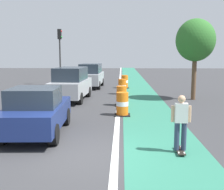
{
  "coord_description": "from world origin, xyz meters",
  "views": [
    {
      "loc": [
        1.08,
        -7.61,
        2.84
      ],
      "look_at": [
        0.66,
        4.25,
        1.1
      ],
      "focal_mm": 44.71,
      "sensor_mm": 36.0,
      "label": 1
    }
  ],
  "objects": [
    {
      "name": "street_tree_sidewalk",
      "position": [
        5.6,
        9.97,
        3.67
      ],
      "size": [
        2.4,
        2.4,
        5.0
      ],
      "color": "brown",
      "rests_on": "ground"
    },
    {
      "name": "traffic_barrel_mid",
      "position": [
        1.07,
        7.73,
        0.53
      ],
      "size": [
        0.73,
        0.73,
        1.09
      ],
      "color": "orange",
      "rests_on": "ground"
    },
    {
      "name": "parked_sedan_nearest",
      "position": [
        -1.94,
        1.97,
        0.83
      ],
      "size": [
        2.07,
        4.18,
        1.7
      ],
      "color": "navy",
      "rests_on": "ground"
    },
    {
      "name": "traffic_barrel_far",
      "position": [
        1.33,
        15.88,
        0.53
      ],
      "size": [
        0.73,
        0.73,
        1.09
      ],
      "color": "orange",
      "rests_on": "ground"
    },
    {
      "name": "parked_suv_third",
      "position": [
        -1.59,
        16.27,
        1.04
      ],
      "size": [
        2.02,
        4.65,
        2.04
      ],
      "color": "#9EA0A5",
      "rests_on": "ground"
    },
    {
      "name": "traffic_barrel_front",
      "position": [
        1.11,
        5.19,
        0.53
      ],
      "size": [
        0.73,
        0.73,
        1.09
      ],
      "color": "orange",
      "rests_on": "ground"
    },
    {
      "name": "traffic_barrel_back",
      "position": [
        1.11,
        12.18,
        0.53
      ],
      "size": [
        0.73,
        0.73,
        1.09
      ],
      "color": "orange",
      "rests_on": "ground"
    },
    {
      "name": "pedestrian_crossing",
      "position": [
        -4.93,
        17.22,
        0.86
      ],
      "size": [
        0.34,
        0.2,
        1.61
      ],
      "color": "#33333D",
      "rests_on": "ground"
    },
    {
      "name": "traffic_light_corner",
      "position": [
        -4.59,
        18.05,
        3.5
      ],
      "size": [
        0.41,
        0.32,
        5.1
      ],
      "color": "#2D2D2D",
      "rests_on": "ground"
    },
    {
      "name": "ground_plane",
      "position": [
        0.0,
        0.0,
        0.0
      ],
      "size": [
        100.0,
        100.0,
        0.0
      ],
      "primitive_type": "plane",
      "color": "#38383A"
    },
    {
      "name": "skateboarder_on_lane",
      "position": [
        2.78,
        0.25,
        0.91
      ],
      "size": [
        0.57,
        0.81,
        1.69
      ],
      "color": "black",
      "rests_on": "ground"
    },
    {
      "name": "parked_suv_second",
      "position": [
        -2.06,
        9.48,
        1.04
      ],
      "size": [
        2.1,
        4.69,
        2.04
      ],
      "color": "#9EA0A5",
      "rests_on": "ground"
    },
    {
      "name": "bike_lane_strip",
      "position": [
        2.4,
        12.0,
        0.0
      ],
      "size": [
        2.5,
        80.0,
        0.01
      ],
      "primitive_type": "cube",
      "color": "#2D755B",
      "rests_on": "ground"
    },
    {
      "name": "lane_divider_stripe",
      "position": [
        0.9,
        12.0,
        0.01
      ],
      "size": [
        0.2,
        80.0,
        0.01
      ],
      "primitive_type": "cube",
      "color": "silver",
      "rests_on": "ground"
    }
  ]
}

